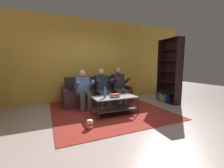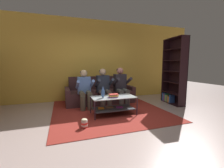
% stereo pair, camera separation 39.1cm
% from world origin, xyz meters
% --- Properties ---
extents(ground, '(16.80, 16.80, 0.00)m').
position_xyz_m(ground, '(0.00, 0.00, 0.00)').
color(ground, '#B19A95').
extents(back_partition, '(8.40, 0.12, 2.90)m').
position_xyz_m(back_partition, '(0.00, 2.46, 1.45)').
color(back_partition, gold).
rests_on(back_partition, ground).
extents(couch, '(2.25, 0.90, 0.87)m').
position_xyz_m(couch, '(0.14, 1.82, 0.29)').
color(couch, '#462A2D').
rests_on(couch, ground).
extents(person_seated_left, '(0.50, 0.58, 1.13)m').
position_xyz_m(person_seated_left, '(-0.44, 1.28, 0.62)').
color(person_seated_left, brown).
rests_on(person_seated_left, ground).
extents(person_seated_middle, '(0.50, 0.58, 1.17)m').
position_xyz_m(person_seated_middle, '(0.14, 1.28, 0.63)').
color(person_seated_middle, '#504840').
rests_on(person_seated_middle, ground).
extents(person_seated_right, '(0.50, 0.58, 1.19)m').
position_xyz_m(person_seated_right, '(0.72, 1.29, 0.65)').
color(person_seated_right, '#4F504A').
rests_on(person_seated_right, ground).
extents(coffee_table, '(1.11, 0.56, 0.47)m').
position_xyz_m(coffee_table, '(0.16, 0.45, 0.31)').
color(coffee_table, silver).
rests_on(coffee_table, ground).
extents(area_rug, '(3.00, 3.32, 0.01)m').
position_xyz_m(area_rug, '(0.15, 1.01, 0.01)').
color(area_rug, maroon).
rests_on(area_rug, ground).
extents(vase, '(0.09, 0.09, 0.27)m').
position_xyz_m(vase, '(-0.12, 0.40, 0.60)').
color(vase, '#365691').
rests_on(vase, coffee_table).
extents(book_stack, '(0.24, 0.19, 0.09)m').
position_xyz_m(book_stack, '(0.14, 0.37, 0.52)').
color(book_stack, purple).
rests_on(book_stack, coffee_table).
extents(bookshelf, '(0.36, 0.95, 2.14)m').
position_xyz_m(bookshelf, '(2.46, 0.92, 0.91)').
color(bookshelf, black).
rests_on(bookshelf, ground).
extents(popcorn_tub, '(0.13, 0.13, 0.20)m').
position_xyz_m(popcorn_tub, '(-0.67, -0.15, 0.10)').
color(popcorn_tub, red).
rests_on(popcorn_tub, ground).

